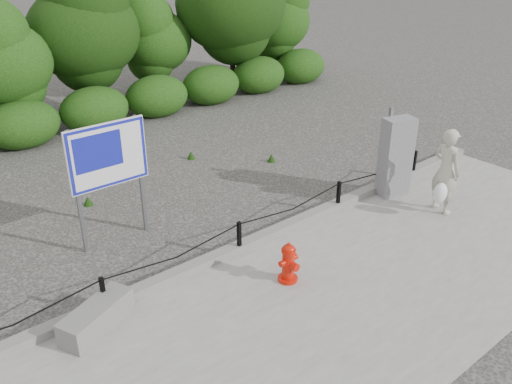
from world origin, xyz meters
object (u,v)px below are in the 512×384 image
Objects in this scene: pedestrian at (446,172)px; advertising_sign at (108,161)px; utility_cabinet at (395,157)px; concrete_block at (97,317)px; fire_hydrant at (289,263)px.

pedestrian is 0.76× the size of advertising_sign.
advertising_sign is at bearing 175.33° from utility_cabinet.
concrete_block is 0.62× the size of utility_cabinet.
fire_hydrant is at bearing -17.51° from concrete_block.
advertising_sign reaches higher than concrete_block.
pedestrian is at bearing -29.64° from advertising_sign.
pedestrian is (3.91, -0.21, 0.51)m from fire_hydrant.
utility_cabinet reaches higher than concrete_block.
fire_hydrant reaches higher than concrete_block.
pedestrian reaches higher than concrete_block.
fire_hydrant is 0.60× the size of concrete_block.
concrete_block is 0.51× the size of advertising_sign.
advertising_sign reaches higher than pedestrian.
utility_cabinet is at bearing 10.73° from fire_hydrant.
fire_hydrant is 0.40× the size of pedestrian.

